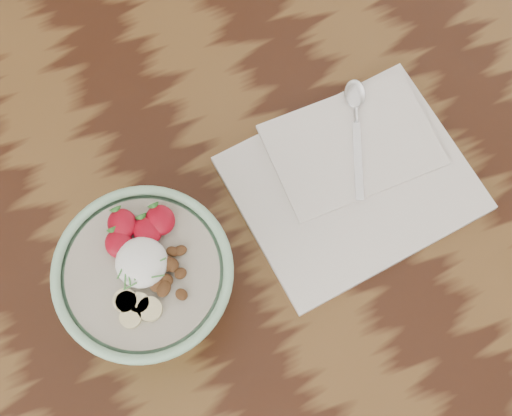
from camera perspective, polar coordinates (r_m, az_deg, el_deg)
The scene contains 4 objects.
table at distance 96.58cm, azimuth -4.37°, elevation -4.56°, with size 160.00×90.00×75.00cm.
breakfast_bowl at distance 80.46cm, azimuth -8.67°, elevation -5.65°, with size 19.48×19.48×13.10cm.
napkin at distance 90.22cm, azimuth 7.71°, elevation 2.63°, with size 29.21×24.08×1.73cm.
spoon at distance 92.32cm, azimuth 7.98°, elevation 7.75°, with size 8.77×15.65×0.86cm.
Camera 1 is at (-3.12, -23.45, 159.34)cm, focal length 50.00 mm.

